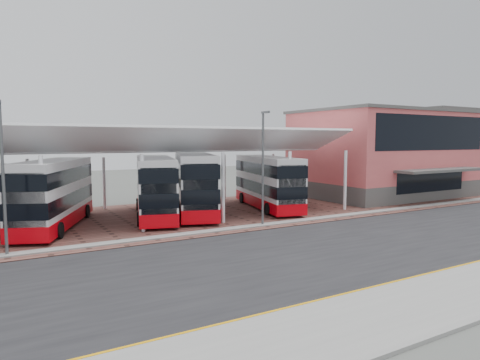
{
  "coord_description": "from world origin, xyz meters",
  "views": [
    {
      "loc": [
        -14.48,
        -18.8,
        6.07
      ],
      "look_at": [
        0.55,
        7.0,
        3.3
      ],
      "focal_mm": 32.0,
      "sensor_mm": 36.0,
      "label": 1
    }
  ],
  "objects_px": {
    "terminal": "(384,153)",
    "bus_2": "(54,194)",
    "bus_5": "(267,183)",
    "bus_3": "(155,187)",
    "bus_4": "(194,184)"
  },
  "relations": [
    {
      "from": "terminal",
      "to": "bus_2",
      "type": "bearing_deg",
      "value": -178.16
    },
    {
      "from": "terminal",
      "to": "bus_5",
      "type": "bearing_deg",
      "value": -175.26
    },
    {
      "from": "terminal",
      "to": "bus_5",
      "type": "relative_size",
      "value": 1.61
    },
    {
      "from": "bus_2",
      "to": "bus_3",
      "type": "height_order",
      "value": "bus_3"
    },
    {
      "from": "terminal",
      "to": "bus_3",
      "type": "relative_size",
      "value": 1.58
    },
    {
      "from": "bus_3",
      "to": "bus_5",
      "type": "bearing_deg",
      "value": 11.76
    },
    {
      "from": "terminal",
      "to": "bus_5",
      "type": "xyz_separation_m",
      "value": [
        -16.4,
        -1.36,
        -2.32
      ]
    },
    {
      "from": "bus_5",
      "to": "bus_3",
      "type": "bearing_deg",
      "value": -170.9
    },
    {
      "from": "bus_3",
      "to": "bus_4",
      "type": "xyz_separation_m",
      "value": [
        3.37,
        -0.0,
        0.11
      ]
    },
    {
      "from": "terminal",
      "to": "bus_4",
      "type": "height_order",
      "value": "terminal"
    },
    {
      "from": "bus_2",
      "to": "bus_5",
      "type": "xyz_separation_m",
      "value": [
        17.45,
        -0.27,
        -0.04
      ]
    },
    {
      "from": "terminal",
      "to": "bus_3",
      "type": "bearing_deg",
      "value": -178.76
    },
    {
      "from": "terminal",
      "to": "bus_5",
      "type": "distance_m",
      "value": 16.62
    },
    {
      "from": "bus_3",
      "to": "bus_2",
      "type": "bearing_deg",
      "value": -159.77
    },
    {
      "from": "bus_2",
      "to": "bus_5",
      "type": "height_order",
      "value": "bus_2"
    }
  ]
}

